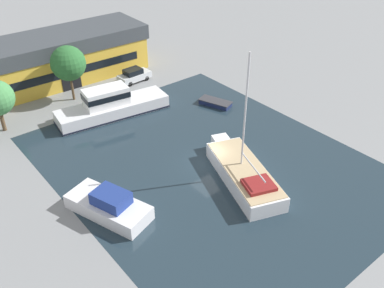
% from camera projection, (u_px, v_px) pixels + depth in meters
% --- Properties ---
extents(ground_plane, '(440.00, 440.00, 0.00)m').
position_uv_depth(ground_plane, '(208.00, 164.00, 38.94)').
color(ground_plane, gray).
extents(water_canal, '(24.92, 31.64, 0.01)m').
position_uv_depth(water_canal, '(208.00, 164.00, 38.94)').
color(water_canal, '#1E2D38').
rests_on(water_canal, ground).
extents(warehouse_building, '(22.60, 7.92, 5.76)m').
position_uv_depth(warehouse_building, '(57.00, 58.00, 52.61)').
color(warehouse_building, gold).
rests_on(warehouse_building, ground).
extents(quay_tree_near_building, '(3.91, 3.91, 6.42)m').
position_uv_depth(quay_tree_near_building, '(68.00, 63.00, 47.22)').
color(quay_tree_near_building, brown).
rests_on(quay_tree_near_building, ground).
extents(parked_car, '(4.21, 2.02, 1.69)m').
position_uv_depth(parked_car, '(134.00, 75.00, 53.30)').
color(parked_car, silver).
rests_on(parked_car, ground).
extents(sailboat_moored, '(6.35, 10.79, 11.48)m').
position_uv_depth(sailboat_moored, '(243.00, 173.00, 36.53)').
color(sailboat_moored, white).
rests_on(sailboat_moored, water_canal).
extents(motor_cruiser, '(12.54, 4.96, 3.30)m').
position_uv_depth(motor_cruiser, '(111.00, 106.00, 45.88)').
color(motor_cruiser, silver).
rests_on(motor_cruiser, water_canal).
extents(small_dinghy, '(2.68, 3.98, 0.56)m').
position_uv_depth(small_dinghy, '(215.00, 103.00, 48.33)').
color(small_dinghy, '#19234C').
rests_on(small_dinghy, water_canal).
extents(cabin_boat, '(4.84, 7.36, 2.19)m').
position_uv_depth(cabin_boat, '(109.00, 205.00, 33.04)').
color(cabin_boat, silver).
rests_on(cabin_boat, water_canal).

